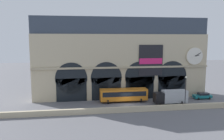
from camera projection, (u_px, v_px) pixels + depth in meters
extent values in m
plane|color=slate|center=(128.00, 105.00, 50.13)|extent=(200.00, 200.00, 0.00)
cube|color=#BCAD8C|center=(133.00, 109.00, 45.38)|extent=(90.00, 0.70, 1.12)
cube|color=#BCAD8C|center=(121.00, 66.00, 56.42)|extent=(42.93, 5.01, 15.80)
cube|color=#333D4C|center=(121.00, 26.00, 55.38)|extent=(42.93, 4.41, 4.07)
cube|color=black|center=(72.00, 90.00, 52.83)|extent=(7.06, 0.20, 5.52)
cylinder|color=black|center=(71.00, 78.00, 52.46)|extent=(7.43, 0.20, 7.43)
cube|color=black|center=(106.00, 89.00, 54.02)|extent=(7.06, 0.20, 5.52)
cylinder|color=black|center=(106.00, 78.00, 53.65)|extent=(7.43, 0.20, 7.43)
cube|color=black|center=(140.00, 88.00, 55.21)|extent=(7.06, 0.20, 5.52)
cylinder|color=black|center=(140.00, 77.00, 54.84)|extent=(7.43, 0.20, 7.43)
cube|color=black|center=(172.00, 87.00, 56.40)|extent=(7.06, 0.20, 5.52)
cylinder|color=black|center=(172.00, 76.00, 56.03)|extent=(7.43, 0.20, 7.43)
cylinder|color=#BCAD8C|center=(195.00, 56.00, 56.09)|extent=(4.58, 0.25, 4.58)
cylinder|color=silver|center=(195.00, 56.00, 55.97)|extent=(4.24, 0.06, 4.24)
cube|color=black|center=(197.00, 56.00, 55.98)|extent=(1.17, 0.04, 0.42)
cube|color=black|center=(198.00, 54.00, 55.95)|extent=(1.64, 0.04, 0.98)
cube|color=black|center=(151.00, 60.00, 54.56)|extent=(5.96, 0.12, 7.49)
cube|color=#DB1E66|center=(151.00, 61.00, 54.51)|extent=(5.72, 0.04, 1.38)
cube|color=tan|center=(124.00, 67.00, 53.82)|extent=(42.93, 0.50, 0.44)
cube|color=orange|center=(124.00, 94.00, 52.45)|extent=(11.00, 2.50, 2.60)
cube|color=black|center=(125.00, 94.00, 51.15)|extent=(10.12, 0.04, 1.10)
cylinder|color=black|center=(108.00, 102.00, 50.96)|extent=(0.28, 1.00, 1.00)
cylinder|color=black|center=(107.00, 99.00, 53.17)|extent=(0.28, 1.00, 1.00)
cylinder|color=black|center=(141.00, 101.00, 52.07)|extent=(0.28, 1.00, 1.00)
cylinder|color=black|center=(138.00, 98.00, 54.28)|extent=(0.28, 1.00, 1.00)
cube|color=black|center=(159.00, 98.00, 50.46)|extent=(2.00, 2.30, 2.30)
cube|color=#ADB2B7|center=(175.00, 96.00, 50.97)|extent=(5.50, 2.30, 2.70)
cylinder|color=black|center=(160.00, 104.00, 49.58)|extent=(0.28, 0.84, 0.84)
cylinder|color=black|center=(157.00, 101.00, 51.61)|extent=(0.28, 0.84, 0.84)
cylinder|color=black|center=(182.00, 103.00, 50.32)|extent=(0.28, 0.84, 0.84)
cylinder|color=black|center=(178.00, 101.00, 52.35)|extent=(0.28, 0.84, 0.84)
cube|color=#19727A|center=(202.00, 96.00, 55.42)|extent=(4.40, 1.80, 0.70)
cube|color=black|center=(203.00, 94.00, 55.36)|extent=(2.46, 1.62, 0.55)
cylinder|color=black|center=(198.00, 99.00, 54.46)|extent=(0.28, 0.60, 0.60)
cylinder|color=black|center=(195.00, 97.00, 56.05)|extent=(0.28, 0.60, 0.60)
cylinder|color=black|center=(209.00, 98.00, 54.88)|extent=(0.28, 0.60, 0.60)
cylinder|color=black|center=(206.00, 97.00, 56.47)|extent=(0.28, 0.60, 0.60)
cylinder|color=black|center=(185.00, 93.00, 47.47)|extent=(0.16, 0.16, 6.50)
sphere|color=#F2EDCC|center=(186.00, 77.00, 47.01)|extent=(0.44, 0.44, 0.44)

